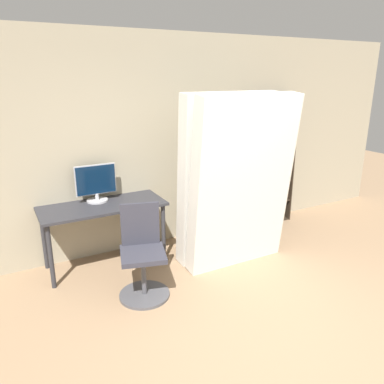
# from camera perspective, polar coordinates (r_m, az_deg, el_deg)

# --- Properties ---
(ground_plane) EXTENTS (16.00, 16.00, 0.00)m
(ground_plane) POSITION_cam_1_polar(r_m,az_deg,el_deg) (3.42, 16.04, -23.28)
(ground_plane) COLOR #937556
(wall_back) EXTENTS (8.00, 0.06, 2.70)m
(wall_back) POSITION_cam_1_polar(r_m,az_deg,el_deg) (4.88, -4.63, 7.48)
(wall_back) COLOR tan
(wall_back) RESTS_ON ground
(desk) EXTENTS (1.42, 0.61, 0.76)m
(desk) POSITION_cam_1_polar(r_m,az_deg,el_deg) (4.47, -13.39, -3.11)
(desk) COLOR #2D2D33
(desk) RESTS_ON ground
(monitor) EXTENTS (0.48, 0.25, 0.44)m
(monitor) POSITION_cam_1_polar(r_m,az_deg,el_deg) (4.51, -14.43, 1.37)
(monitor) COLOR #B7B7BC
(monitor) RESTS_ON desk
(office_chair) EXTENTS (0.54, 0.54, 0.95)m
(office_chair) POSITION_cam_1_polar(r_m,az_deg,el_deg) (3.91, -7.53, -10.15)
(office_chair) COLOR #4C4C51
(office_chair) RESTS_ON ground
(bookshelf) EXTENTS (0.77, 0.27, 1.90)m
(bookshelf) POSITION_cam_1_polar(r_m,az_deg,el_deg) (5.67, 10.69, 3.96)
(bookshelf) COLOR #2D2319
(bookshelf) RESTS_ON ground
(mattress_near) EXTENTS (1.25, 0.43, 2.02)m
(mattress_near) POSITION_cam_1_polar(r_m,az_deg,el_deg) (4.27, 7.72, 1.21)
(mattress_near) COLOR silver
(mattress_near) RESTS_ON ground
(mattress_far) EXTENTS (1.25, 0.33, 2.02)m
(mattress_far) POSITION_cam_1_polar(r_m,az_deg,el_deg) (4.50, 5.53, 2.13)
(mattress_far) COLOR silver
(mattress_far) RESTS_ON ground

